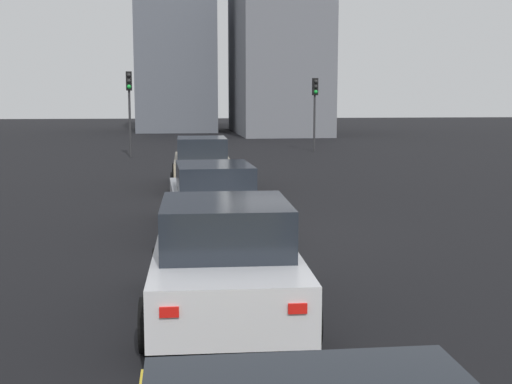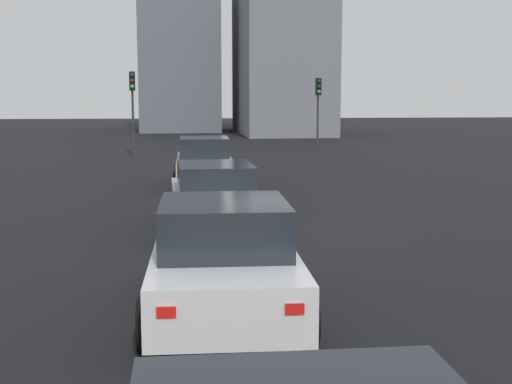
% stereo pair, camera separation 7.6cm
% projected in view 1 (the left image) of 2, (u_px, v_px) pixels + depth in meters
% --- Properties ---
extents(ground_plane, '(160.00, 160.00, 0.20)m').
position_uv_depth(ground_plane, '(282.00, 237.00, 14.69)').
color(ground_plane, black).
extents(car_beige_right_lead, '(4.73, 2.03, 1.62)m').
position_uv_depth(car_beige_right_lead, '(202.00, 163.00, 22.10)').
color(car_beige_right_lead, tan).
rests_on(car_beige_right_lead, ground_plane).
extents(car_silver_right_second, '(4.79, 2.10, 1.48)m').
position_uv_depth(car_silver_right_second, '(214.00, 198.00, 14.89)').
color(car_silver_right_second, '#A8AAB2').
rests_on(car_silver_right_second, ground_plane).
extents(car_white_right_third, '(4.22, 2.16, 1.57)m').
position_uv_depth(car_white_right_third, '(225.00, 260.00, 9.01)').
color(car_white_right_third, silver).
rests_on(car_white_right_third, ground_plane).
extents(traffic_light_near_left, '(0.33, 0.30, 3.89)m').
position_uv_depth(traffic_light_near_left, '(315.00, 99.00, 36.08)').
color(traffic_light_near_left, '#2D2D30').
rests_on(traffic_light_near_left, ground_plane).
extents(traffic_light_near_right, '(0.32, 0.30, 4.10)m').
position_uv_depth(traffic_light_near_right, '(129.00, 96.00, 32.51)').
color(traffic_light_near_right, '#2D2D30').
rests_on(traffic_light_near_right, ground_plane).
extents(building_facade_left, '(15.00, 6.50, 11.93)m').
position_uv_depth(building_facade_left, '(276.00, 59.00, 54.70)').
color(building_facade_left, slate).
rests_on(building_facade_left, ground_plane).
extents(building_facade_center, '(9.88, 6.62, 14.62)m').
position_uv_depth(building_facade_center, '(175.00, 45.00, 58.61)').
color(building_facade_center, slate).
rests_on(building_facade_center, ground_plane).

